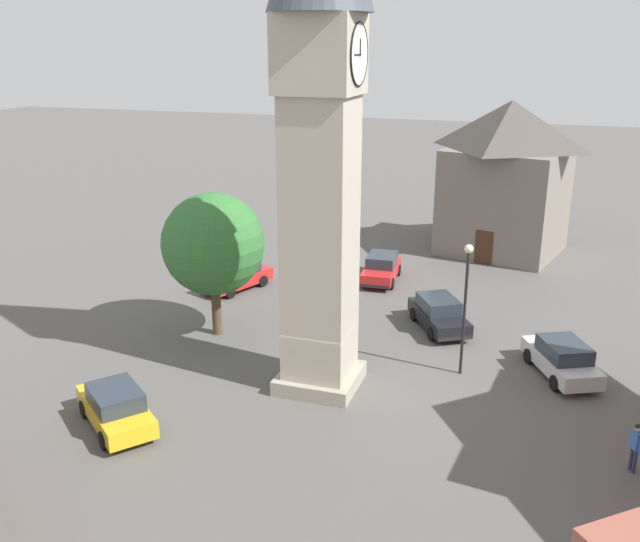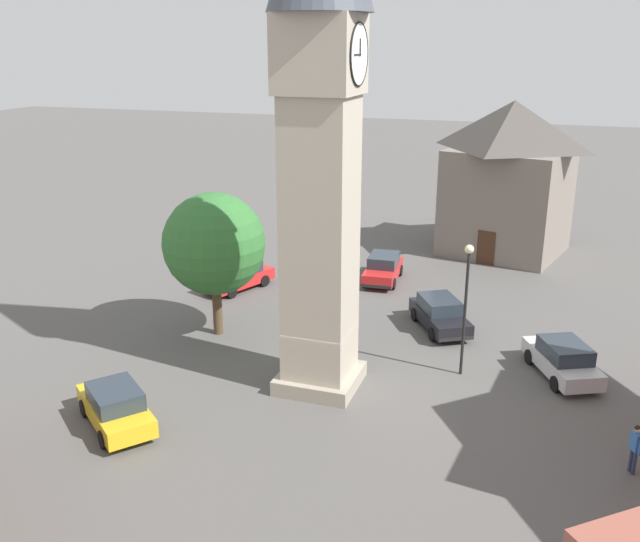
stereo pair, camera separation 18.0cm
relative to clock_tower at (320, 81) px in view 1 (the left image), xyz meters
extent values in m
plane|color=#565451|center=(0.00, 0.00, -11.70)|extent=(200.00, 200.00, 0.00)
cube|color=#A59C89|center=(0.00, 0.00, -11.40)|extent=(3.03, 3.03, 0.60)
cube|color=#B7AD99|center=(0.00, 0.00, -5.77)|extent=(2.42, 2.42, 10.66)
cube|color=#B7AD99|center=(0.00, 0.00, 0.89)|extent=(2.71, 2.71, 2.67)
cylinder|color=white|center=(0.00, 1.39, 0.89)|extent=(2.04, 0.04, 2.04)
torus|color=black|center=(0.00, 1.40, 0.89)|extent=(2.10, 0.06, 2.10)
cube|color=black|center=(0.00, 1.43, 1.11)|extent=(0.05, 0.02, 0.57)
cube|color=black|center=(0.31, 1.43, 0.89)|extent=(0.77, 0.02, 0.04)
cylinder|color=white|center=(0.00, -1.39, 0.89)|extent=(2.04, 0.04, 2.04)
torus|color=black|center=(0.00, -1.40, 0.89)|extent=(2.10, 0.06, 2.10)
cube|color=gold|center=(5.21, -5.89, -11.11)|extent=(3.89, 4.27, 0.64)
cube|color=#28333D|center=(5.30, -5.77, -10.49)|extent=(2.53, 2.61, 0.64)
cylinder|color=black|center=(5.07, -7.35, -11.38)|extent=(0.57, 0.64, 0.64)
cylinder|color=black|center=(3.82, -6.35, -11.38)|extent=(0.57, 0.64, 0.64)
cylinder|color=black|center=(6.60, -5.42, -11.38)|extent=(0.57, 0.64, 0.64)
cylinder|color=black|center=(5.35, -4.43, -11.38)|extent=(0.57, 0.64, 0.64)
cube|color=black|center=(3.95, -7.46, -11.33)|extent=(1.38, 1.13, 0.16)
cube|color=black|center=(-7.19, 3.54, -11.11)|extent=(4.39, 3.55, 0.64)
cube|color=#28333D|center=(-7.32, 3.46, -10.49)|extent=(2.60, 2.41, 0.64)
cylinder|color=black|center=(-6.54, 4.85, -11.38)|extent=(0.66, 0.52, 0.64)
cylinder|color=black|center=(-5.73, 3.48, -11.38)|extent=(0.66, 0.52, 0.64)
cylinder|color=black|center=(-8.66, 3.60, -11.38)|extent=(0.66, 0.52, 0.64)
cylinder|color=black|center=(-7.84, 2.22, -11.38)|extent=(0.66, 0.52, 0.64)
cube|color=black|center=(-5.45, 4.57, -11.33)|extent=(0.95, 1.49, 0.16)
cube|color=red|center=(-9.19, -7.97, -11.11)|extent=(4.44, 3.08, 0.64)
cube|color=#28333D|center=(-9.33, -7.91, -10.49)|extent=(2.53, 2.22, 0.64)
cylinder|color=black|center=(-7.76, -7.68, -11.38)|extent=(0.68, 0.44, 0.64)
cylinder|color=black|center=(-8.34, -9.16, -11.38)|extent=(0.68, 0.44, 0.64)
cylinder|color=black|center=(-10.04, -6.77, -11.38)|extent=(0.68, 0.44, 0.64)
cylinder|color=black|center=(-10.63, -8.26, -11.38)|extent=(0.68, 0.44, 0.64)
cube|color=black|center=(-7.31, -8.71, -11.33)|extent=(0.72, 1.59, 0.16)
cube|color=red|center=(-13.07, -0.71, -11.11)|extent=(4.20, 1.96, 0.64)
cube|color=#28333D|center=(-13.22, -0.72, -10.49)|extent=(2.20, 1.69, 0.64)
cylinder|color=black|center=(-11.90, 0.17, -11.38)|extent=(0.65, 0.26, 0.64)
cylinder|color=black|center=(-11.80, -1.43, -11.38)|extent=(0.65, 0.26, 0.64)
cylinder|color=black|center=(-14.35, 0.01, -11.38)|extent=(0.65, 0.26, 0.64)
cylinder|color=black|center=(-14.25, -1.58, -11.38)|extent=(0.65, 0.26, 0.64)
cube|color=black|center=(-11.06, -0.58, -11.33)|extent=(0.23, 1.67, 0.16)
cube|color=silver|center=(-3.97, 9.06, -11.11)|extent=(4.43, 3.34, 0.64)
cube|color=#28333D|center=(-3.83, 9.12, -10.49)|extent=(2.57, 2.33, 0.64)
cylinder|color=black|center=(-4.71, 7.79, -11.38)|extent=(0.67, 0.48, 0.64)
cylinder|color=black|center=(-5.42, 9.23, -11.38)|extent=(0.67, 0.48, 0.64)
cylinder|color=black|center=(-2.51, 8.89, -11.38)|extent=(0.67, 0.48, 0.64)
cylinder|color=black|center=(-3.22, 10.32, -11.38)|extent=(0.67, 0.48, 0.64)
cube|color=black|center=(-5.78, 8.16, -11.33)|extent=(0.85, 1.55, 0.16)
cylinder|color=#2D3351|center=(2.24, 11.22, -11.29)|extent=(0.13, 0.13, 0.82)
cylinder|color=#2D3351|center=(2.40, 11.30, -11.29)|extent=(0.13, 0.13, 0.82)
cube|color=#386BB7|center=(2.32, 11.26, -10.58)|extent=(0.42, 0.36, 0.60)
cylinder|color=#386BB7|center=(2.11, 11.16, -10.63)|extent=(0.09, 0.09, 0.60)
cylinder|color=#386BB7|center=(2.53, 11.37, -10.63)|extent=(0.09, 0.09, 0.60)
sphere|color=beige|center=(2.32, 11.26, -10.13)|extent=(0.22, 0.22, 0.22)
sphere|color=black|center=(2.32, 11.25, -10.11)|extent=(0.20, 0.20, 0.20)
cylinder|color=brown|center=(-3.31, -6.19, -10.33)|extent=(0.44, 0.44, 2.75)
sphere|color=#337033|center=(-3.31, -6.19, -7.33)|extent=(4.66, 4.66, 4.66)
cube|color=slate|center=(-21.35, 5.27, -8.36)|extent=(8.02, 8.23, 6.69)
pyramid|color=#47423D|center=(-21.35, 5.27, -3.54)|extent=(8.42, 8.64, 2.96)
cube|color=#422819|center=(-18.15, 4.48, -10.65)|extent=(0.34, 1.09, 2.10)
cylinder|color=black|center=(-2.82, 5.16, -9.11)|extent=(0.12, 0.12, 5.18)
sphere|color=beige|center=(-2.82, 5.16, -6.34)|extent=(0.36, 0.36, 0.36)
camera|label=1|loc=(23.22, 7.83, 1.25)|focal=38.49mm
camera|label=2|loc=(23.16, 8.00, 1.25)|focal=38.49mm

